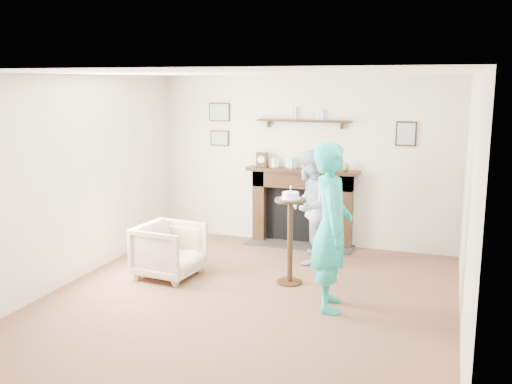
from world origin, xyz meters
TOP-DOWN VIEW (x-y plane):
  - ground at (0.00, 0.00)m, footprint 5.00×5.00m
  - room_shell at (-0.00, 0.69)m, footprint 4.54×5.02m
  - armchair at (-1.20, 0.45)m, footprint 0.81×0.80m
  - man at (0.30, 1.59)m, footprint 0.61×0.77m
  - woman at (0.91, 0.12)m, footprint 0.57×0.74m
  - pedestal_table at (0.29, 0.71)m, footprint 0.38×0.38m

SIDE VIEW (x-z plane):
  - ground at x=0.00m, z-range 0.00..0.00m
  - armchair at x=-1.20m, z-range -0.34..0.34m
  - man at x=0.30m, z-range -0.77..0.77m
  - woman at x=0.91m, z-range -0.90..0.90m
  - pedestal_table at x=0.29m, z-range 0.14..1.34m
  - room_shell at x=0.00m, z-range 0.36..2.88m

